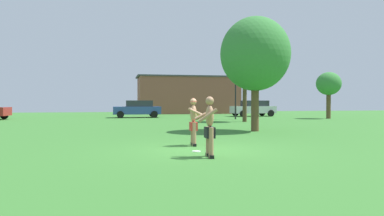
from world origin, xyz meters
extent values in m
plane|color=#38752D|center=(0.00, 0.00, 0.00)|extent=(80.00, 80.00, 0.00)
cube|color=black|center=(-0.02, 1.27, 0.04)|extent=(0.12, 0.26, 0.09)
cylinder|color=tan|center=(-0.02, 1.27, 0.40)|extent=(0.13, 0.13, 0.81)
cube|color=black|center=(-0.04, 0.94, 0.04)|extent=(0.12, 0.26, 0.09)
cylinder|color=tan|center=(-0.04, 0.94, 0.40)|extent=(0.13, 0.13, 0.81)
cube|color=red|center=(-0.03, 1.10, 0.66)|extent=(0.25, 0.36, 0.29)
ellipsoid|color=tan|center=(-0.03, 1.10, 1.10)|extent=(0.23, 0.35, 0.58)
cylinder|color=tan|center=(0.08, 1.33, 1.13)|extent=(0.53, 0.22, 0.36)
cylinder|color=tan|center=(0.06, 0.87, 1.13)|extent=(0.54, 0.12, 0.32)
sphere|color=tan|center=(-0.03, 1.10, 1.51)|extent=(0.22, 0.22, 0.22)
cone|color=red|center=(-0.03, 1.10, 1.57)|extent=(0.24, 0.24, 0.12)
cube|color=black|center=(-0.12, -1.64, 0.04)|extent=(0.12, 0.26, 0.09)
cylinder|color=tan|center=(-0.12, -1.64, 0.41)|extent=(0.13, 0.13, 0.82)
cube|color=black|center=(-0.11, -1.27, 0.04)|extent=(0.12, 0.26, 0.09)
cylinder|color=tan|center=(-0.11, -1.27, 0.41)|extent=(0.13, 0.13, 0.82)
cube|color=black|center=(-0.11, -1.46, 0.67)|extent=(0.25, 0.40, 0.30)
ellipsoid|color=tan|center=(-0.11, -1.46, 1.12)|extent=(0.23, 0.38, 0.60)
cylinder|color=tan|center=(-0.22, -1.70, 1.15)|extent=(0.52, 0.23, 0.39)
cylinder|color=tan|center=(-0.20, -1.21, 1.15)|extent=(0.55, 0.11, 0.33)
sphere|color=tan|center=(-0.11, -1.46, 1.54)|extent=(0.23, 0.23, 0.23)
cylinder|color=white|center=(-0.24, -0.35, 0.01)|extent=(0.26, 0.26, 0.03)
cube|color=silver|center=(10.61, 22.99, 0.67)|extent=(4.45, 2.21, 0.70)
cube|color=#282D33|center=(10.81, 23.01, 1.30)|extent=(2.55, 1.81, 0.56)
cylinder|color=black|center=(9.20, 21.95, 0.32)|extent=(0.66, 0.28, 0.64)
cylinder|color=black|center=(9.02, 23.74, 0.32)|extent=(0.66, 0.28, 0.64)
cylinder|color=black|center=(12.20, 22.24, 0.32)|extent=(0.66, 0.28, 0.64)
cylinder|color=black|center=(12.02, 24.04, 0.32)|extent=(0.66, 0.28, 0.64)
cylinder|color=black|center=(-12.07, 22.01, 0.32)|extent=(0.66, 0.28, 0.64)
cube|color=#2D478C|center=(-0.90, 22.53, 0.67)|extent=(4.30, 1.80, 0.70)
cube|color=#282D33|center=(-0.70, 22.53, 1.30)|extent=(2.41, 1.59, 0.56)
cylinder|color=black|center=(-2.41, 21.63, 0.32)|extent=(0.64, 0.22, 0.64)
cylinder|color=black|center=(-2.41, 23.43, 0.32)|extent=(0.64, 0.22, 0.64)
cylinder|color=black|center=(0.60, 21.63, 0.32)|extent=(0.64, 0.22, 0.64)
cylinder|color=black|center=(0.60, 23.43, 0.32)|extent=(0.64, 0.22, 0.64)
cylinder|color=black|center=(7.02, 17.71, 2.90)|extent=(0.12, 0.12, 5.79)
cube|color=#333338|center=(7.02, 17.71, 5.94)|extent=(0.60, 0.24, 0.20)
cube|color=brown|center=(5.86, 32.97, 2.20)|extent=(12.09, 5.74, 4.40)
cube|color=#3F3F44|center=(5.86, 32.97, 4.48)|extent=(12.58, 5.97, 0.16)
cylinder|color=brown|center=(4.23, 6.26, 1.30)|extent=(0.39, 0.39, 2.60)
ellipsoid|color=#387F38|center=(4.23, 6.26, 3.91)|extent=(3.52, 3.52, 3.74)
cylinder|color=brown|center=(15.35, 17.26, 1.17)|extent=(0.38, 0.38, 2.35)
ellipsoid|color=#387F38|center=(15.35, 17.26, 3.04)|extent=(2.12, 2.12, 2.00)
cylinder|color=#4C3823|center=(6.55, 14.19, 1.63)|extent=(0.31, 0.31, 3.26)
ellipsoid|color=#387F38|center=(6.55, 14.19, 4.23)|extent=(2.49, 2.49, 2.76)
camera|label=1|loc=(-2.52, -10.87, 1.53)|focal=33.53mm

